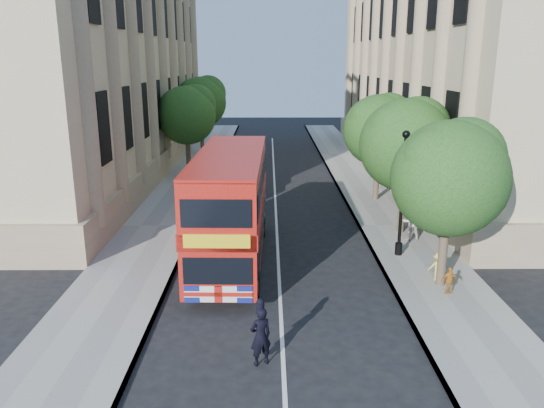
{
  "coord_description": "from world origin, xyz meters",
  "views": [
    {
      "loc": [
        -0.39,
        -14.64,
        7.99
      ],
      "look_at": [
        -0.25,
        6.01,
        2.3
      ],
      "focal_mm": 35.0,
      "sensor_mm": 36.0,
      "label": 1
    }
  ],
  "objects_px": {
    "lamp_post": "(402,199)",
    "box_van": "(225,180)",
    "double_decker_bus": "(231,204)",
    "woman_pedestrian": "(411,221)",
    "police_constable": "(261,336)"
  },
  "relations": [
    {
      "from": "lamp_post",
      "to": "double_decker_bus",
      "type": "relative_size",
      "value": 0.54
    },
    {
      "from": "double_decker_bus",
      "to": "woman_pedestrian",
      "type": "xyz_separation_m",
      "value": [
        7.86,
        2.33,
        -1.46
      ]
    },
    {
      "from": "box_van",
      "to": "police_constable",
      "type": "bearing_deg",
      "value": -81.62
    },
    {
      "from": "box_van",
      "to": "woman_pedestrian",
      "type": "relative_size",
      "value": 2.78
    },
    {
      "from": "lamp_post",
      "to": "box_van",
      "type": "distance_m",
      "value": 12.0
    },
    {
      "from": "lamp_post",
      "to": "police_constable",
      "type": "xyz_separation_m",
      "value": [
        -5.61,
        -7.97,
        -1.67
      ]
    },
    {
      "from": "lamp_post",
      "to": "woman_pedestrian",
      "type": "height_order",
      "value": "lamp_post"
    },
    {
      "from": "double_decker_bus",
      "to": "box_van",
      "type": "height_order",
      "value": "double_decker_bus"
    },
    {
      "from": "box_van",
      "to": "police_constable",
      "type": "height_order",
      "value": "box_van"
    },
    {
      "from": "double_decker_bus",
      "to": "police_constable",
      "type": "xyz_separation_m",
      "value": [
        1.28,
        -7.54,
        -1.58
      ]
    },
    {
      "from": "double_decker_bus",
      "to": "police_constable",
      "type": "distance_m",
      "value": 7.81
    },
    {
      "from": "lamp_post",
      "to": "woman_pedestrian",
      "type": "xyz_separation_m",
      "value": [
        0.97,
        1.91,
        -1.55
      ]
    },
    {
      "from": "double_decker_bus",
      "to": "police_constable",
      "type": "relative_size",
      "value": 5.7
    },
    {
      "from": "double_decker_bus",
      "to": "woman_pedestrian",
      "type": "height_order",
      "value": "double_decker_bus"
    },
    {
      "from": "lamp_post",
      "to": "box_van",
      "type": "relative_size",
      "value": 1.11
    }
  ]
}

